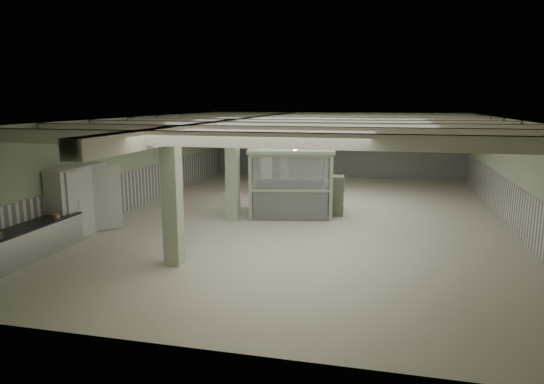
% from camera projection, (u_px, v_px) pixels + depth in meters
% --- Properties ---
extents(floor, '(20.00, 20.00, 0.00)m').
position_uv_depth(floor, '(306.00, 217.00, 17.88)').
color(floor, beige).
rests_on(floor, ground).
extents(ceiling, '(14.00, 20.00, 0.02)m').
position_uv_depth(ceiling, '(307.00, 119.00, 17.22)').
color(ceiling, white).
rests_on(ceiling, wall_back).
extents(wall_back, '(14.00, 0.02, 3.60)m').
position_uv_depth(wall_back, '(336.00, 145.00, 27.11)').
color(wall_back, '#A8BC96').
rests_on(wall_back, floor).
extents(wall_front, '(14.00, 0.02, 3.60)m').
position_uv_depth(wall_front, '(209.00, 250.00, 7.99)').
color(wall_front, '#A8BC96').
rests_on(wall_front, floor).
extents(wall_left, '(0.02, 20.00, 3.60)m').
position_uv_depth(wall_left, '(132.00, 163.00, 19.13)').
color(wall_left, '#A8BC96').
rests_on(wall_left, floor).
extents(wall_right, '(0.02, 20.00, 3.60)m').
position_uv_depth(wall_right, '(516.00, 176.00, 15.97)').
color(wall_right, '#A8BC96').
rests_on(wall_right, floor).
extents(wainscot_left, '(0.05, 19.90, 1.50)m').
position_uv_depth(wainscot_left, '(134.00, 189.00, 19.32)').
color(wainscot_left, white).
rests_on(wainscot_left, floor).
extents(wainscot_right, '(0.05, 19.90, 1.50)m').
position_uv_depth(wainscot_right, '(513.00, 207.00, 16.16)').
color(wainscot_right, white).
rests_on(wainscot_right, floor).
extents(wainscot_back, '(13.90, 0.05, 1.50)m').
position_uv_depth(wainscot_back, '(335.00, 164.00, 27.28)').
color(wainscot_back, white).
rests_on(wainscot_back, floor).
extents(girder, '(0.45, 19.90, 0.40)m').
position_uv_depth(girder, '(240.00, 124.00, 17.82)').
color(girder, silver).
rests_on(girder, ceiling).
extents(beam_a, '(13.90, 0.35, 0.32)m').
position_uv_depth(beam_a, '(250.00, 140.00, 10.08)').
color(beam_a, silver).
rests_on(beam_a, ceiling).
extents(beam_b, '(13.90, 0.35, 0.32)m').
position_uv_depth(beam_b, '(276.00, 132.00, 12.47)').
color(beam_b, silver).
rests_on(beam_b, ceiling).
extents(beam_c, '(13.90, 0.35, 0.32)m').
position_uv_depth(beam_c, '(294.00, 127.00, 14.86)').
color(beam_c, silver).
rests_on(beam_c, ceiling).
extents(beam_d, '(13.90, 0.35, 0.32)m').
position_uv_depth(beam_d, '(307.00, 124.00, 17.25)').
color(beam_d, silver).
rests_on(beam_d, ceiling).
extents(beam_e, '(13.90, 0.35, 0.32)m').
position_uv_depth(beam_e, '(317.00, 121.00, 19.64)').
color(beam_e, silver).
rests_on(beam_e, ceiling).
extents(beam_f, '(13.90, 0.35, 0.32)m').
position_uv_depth(beam_f, '(325.00, 119.00, 22.03)').
color(beam_f, silver).
rests_on(beam_f, ceiling).
extents(beam_g, '(13.90, 0.35, 0.32)m').
position_uv_depth(beam_g, '(331.00, 117.00, 24.42)').
color(beam_g, silver).
rests_on(beam_g, ceiling).
extents(column_a, '(0.42, 0.42, 3.60)m').
position_uv_depth(column_a, '(172.00, 197.00, 12.38)').
color(column_a, '#AAC09A').
rests_on(column_a, floor).
extents(column_b, '(0.42, 0.42, 3.60)m').
position_uv_depth(column_b, '(232.00, 170.00, 17.16)').
color(column_b, '#AAC09A').
rests_on(column_b, floor).
extents(column_c, '(0.42, 0.42, 3.60)m').
position_uv_depth(column_c, '(266.00, 155.00, 21.94)').
color(column_c, '#AAC09A').
rests_on(column_c, floor).
extents(column_d, '(0.42, 0.42, 3.60)m').
position_uv_depth(column_d, '(285.00, 147.00, 25.77)').
color(column_d, '#AAC09A').
rests_on(column_d, floor).
extents(pendant_front, '(0.44, 0.44, 0.22)m').
position_uv_depth(pendant_front, '(295.00, 147.00, 12.42)').
color(pendant_front, '#2A392B').
rests_on(pendant_front, ceiling).
extents(pendant_mid, '(0.44, 0.44, 0.22)m').
position_uv_depth(pendant_mid, '(323.00, 134.00, 17.68)').
color(pendant_mid, '#2A392B').
rests_on(pendant_mid, ceiling).
extents(pendant_back, '(0.44, 0.44, 0.22)m').
position_uv_depth(pendant_back, '(337.00, 127.00, 22.47)').
color(pendant_back, '#2A392B').
rests_on(pendant_back, ceiling).
extents(prep_counter, '(0.83, 4.76, 0.91)m').
position_uv_depth(prep_counter, '(14.00, 248.00, 12.58)').
color(prep_counter, '#B8B8BD').
rests_on(prep_counter, floor).
extents(orange_bowl, '(0.27, 0.27, 0.08)m').
position_uv_depth(orange_bowl, '(56.00, 217.00, 13.93)').
color(orange_bowl, '#B2B2B7').
rests_on(orange_bowl, prep_counter).
extents(walkin_cooler, '(1.08, 2.43, 2.23)m').
position_uv_depth(walkin_cooler, '(80.00, 200.00, 15.35)').
color(walkin_cooler, silver).
rests_on(walkin_cooler, floor).
extents(guard_booth, '(3.57, 3.20, 2.50)m').
position_uv_depth(guard_booth, '(290.00, 169.00, 18.21)').
color(guard_booth, '#8CA584').
rests_on(guard_booth, floor).
extents(filing_cabinet, '(0.53, 0.72, 1.47)m').
position_uv_depth(filing_cabinet, '(337.00, 196.00, 18.13)').
color(filing_cabinet, '#5F6454').
rests_on(filing_cabinet, floor).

